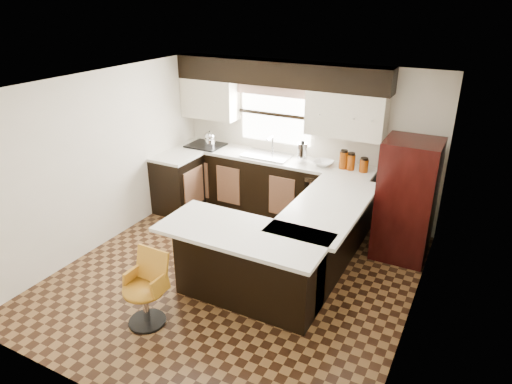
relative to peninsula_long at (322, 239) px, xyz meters
The scene contains 30 objects.
floor 1.18m from the peninsula_long, 145.22° to the right, with size 4.40×4.40×0.00m, color #49301A.
ceiling 2.24m from the peninsula_long, 145.22° to the right, with size 4.40×4.40×0.00m, color silver.
wall_back 1.96m from the peninsula_long, 119.74° to the left, with size 4.40×4.40×0.00m, color beige.
wall_front 3.06m from the peninsula_long, 107.67° to the right, with size 4.40×4.40×0.00m, color beige.
wall_left 3.15m from the peninsula_long, 168.23° to the right, with size 4.40×4.40×0.00m, color beige.
wall_right 1.55m from the peninsula_long, 27.51° to the right, with size 4.40×4.40×0.00m, color beige.
base_cab_back 1.86m from the peninsula_long, 136.64° to the left, with size 3.30×0.60×0.90m, color black.
base_cab_left 2.77m from the peninsula_long, 166.97° to the left, with size 0.60×0.70×0.90m, color black.
counter_back 1.92m from the peninsula_long, 136.64° to the left, with size 3.30×0.60×0.04m, color silver.
counter_left 2.81m from the peninsula_long, 166.97° to the left, with size 0.60×0.70×0.04m, color silver.
soffit 2.60m from the peninsula_long, 132.88° to the left, with size 3.40×0.35×0.36m, color black.
upper_cab_left 3.15m from the peninsula_long, 150.95° to the left, with size 0.94×0.35×0.64m, color beige.
upper_cab_right 1.90m from the peninsula_long, 98.93° to the left, with size 1.14×0.35×0.64m, color beige.
window_pane 2.36m from the peninsula_long, 132.00° to the left, with size 1.20×0.02×0.90m, color white.
valance 2.54m from the peninsula_long, 132.74° to the left, with size 1.30×0.06×0.18m, color #D19B93.
sink 1.95m from the peninsula_long, 138.13° to the left, with size 0.75×0.45×0.03m, color #B2B2B7.
dishwasher 1.05m from the peninsula_long, 109.47° to the left, with size 0.58×0.03×0.78m, color black.
cooktop 2.89m from the peninsula_long, 153.80° to the left, with size 0.58×0.50×0.03m, color black.
peninsula_long is the anchor object (origin of this frame).
peninsula_return 1.11m from the peninsula_long, 118.30° to the right, with size 1.65×0.60×0.90m, color black.
counter_pen_long 0.48m from the peninsula_long, ahead, with size 0.84×1.95×0.04m, color silver.
counter_pen_return 1.29m from the peninsula_long, 117.10° to the right, with size 1.89×0.84×0.04m, color silver.
refrigerator 1.26m from the peninsula_long, 46.61° to the left, with size 0.70×0.67×1.63m, color black.
bar_chair 2.27m from the peninsula_long, 125.11° to the right, with size 0.44×0.44×0.83m, color #B97B1E, non-canonical shape.
kettle 2.83m from the peninsula_long, 152.96° to the left, with size 0.18×0.18×0.25m, color silver, non-canonical shape.
percolator 1.64m from the peninsula_long, 122.58° to the left, with size 0.15×0.15×0.30m, color silver.
mixing_bowl 1.46m from the peninsula_long, 110.28° to the left, with size 0.29×0.29×0.07m, color white.
canister_large 1.45m from the peninsula_long, 97.69° to the left, with size 0.13×0.13×0.25m, color #7D3307.
canister_med 1.43m from the peninsula_long, 92.79° to the left, with size 0.12×0.12×0.23m, color #7D3307.
canister_small 1.43m from the peninsula_long, 84.30° to the left, with size 0.13×0.13×0.18m, color #7D3307.
Camera 1 is at (2.50, -4.22, 3.31)m, focal length 32.00 mm.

